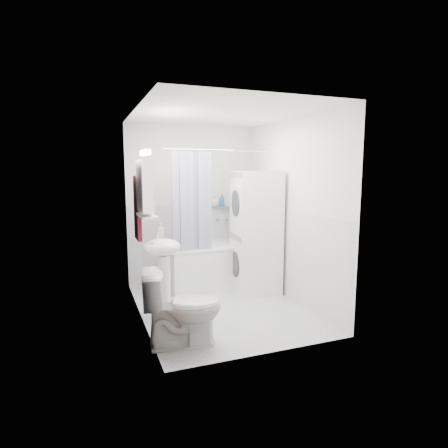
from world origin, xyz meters
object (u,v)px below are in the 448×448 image
object	(u,v)px
bathtub	(222,261)
washer_dryer	(255,232)
sink	(163,259)
toilet	(182,308)

from	to	relation	value
bathtub	washer_dryer	bearing A→B (deg)	-56.31
bathtub	washer_dryer	xyz separation A→B (m)	(0.33, -0.49, 0.51)
sink	toilet	bearing A→B (deg)	-87.45
sink	toilet	size ratio (longest dim) A/B	1.34
washer_dryer	toilet	bearing A→B (deg)	-130.94
toilet	washer_dryer	bearing A→B (deg)	-39.52
sink	bathtub	bearing A→B (deg)	42.13
sink	toilet	world-z (taller)	sink
washer_dryer	sink	bearing A→B (deg)	-153.65
bathtub	sink	world-z (taller)	sink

